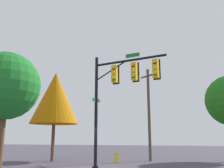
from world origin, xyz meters
TOP-DOWN VIEW (x-y plane):
  - signal_pole_assembly at (1.76, -0.37)m, footprint 4.77×1.59m
  - utility_pole at (2.35, 6.85)m, footprint 1.46×1.24m
  - fire_hydrant at (0.04, 4.48)m, footprint 0.33×0.24m
  - tree_near at (-4.32, -3.22)m, footprint 3.89×3.89m
  - tree_mid at (-5.41, 4.36)m, footprint 4.07×4.07m

SIDE VIEW (x-z plane):
  - fire_hydrant at x=0.04m, z-range 0.00..0.83m
  - utility_pole at x=2.35m, z-range 0.18..8.07m
  - tree_near at x=-4.32m, z-range 1.40..8.12m
  - signal_pole_assembly at x=1.76m, z-range 1.56..8.61m
  - tree_mid at x=-5.41m, z-range 1.51..9.08m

